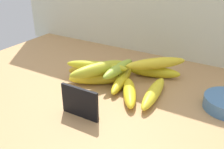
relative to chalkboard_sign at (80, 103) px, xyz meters
The scene contains 12 objects.
counter_top 15.24cm from the chalkboard_sign, 108.73° to the left, with size 110.00×76.00×3.00cm, color #AF8251.
chalkboard_sign is the anchor object (origin of this frame).
banana_0 16.36cm from the chalkboard_sign, 65.47° to the left, with size 16.65×3.69×3.69cm, color yellow.
banana_1 22.34cm from the chalkboard_sign, 54.59° to the left, with size 19.61×3.71×3.71cm, color yellow.
banana_2 18.59cm from the chalkboard_sign, 110.08° to the left, with size 18.30×3.89×3.89cm, color gold.
banana_3 32.37cm from the chalkboard_sign, 77.07° to the left, with size 18.04×3.96×3.96cm, color gold.
banana_4 25.66cm from the chalkboard_sign, 117.59° to the left, with size 16.42×4.27×4.27cm, color gold.
banana_5 21.52cm from the chalkboard_sign, 88.19° to the left, with size 20.20×3.48×3.48cm, color gold.
banana_6 17.50cm from the chalkboard_sign, 108.14° to the left, with size 19.28×3.99×3.99cm, color gold.
banana_7 20.13cm from the chalkboard_sign, 111.40° to the left, with size 20.32×3.34×3.34cm, color gold.
banana_8 21.42cm from the chalkboard_sign, 91.98° to the left, with size 16.42×3.34×3.34cm, color #9DB938.
banana_9 31.38cm from the chalkboard_sign, 74.31° to the left, with size 20.77×3.70×3.70cm, color yellow.
Camera 1 is at (40.93, -58.48, 42.68)cm, focal length 41.90 mm.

